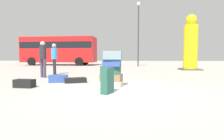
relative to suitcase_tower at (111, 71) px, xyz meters
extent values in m
plane|color=#ADA89E|center=(0.29, -0.53, -0.49)|extent=(80.00, 80.00, 0.00)
cube|color=beige|center=(-0.02, 0.05, -0.40)|extent=(0.78, 0.56, 0.17)
cube|color=olive|center=(-0.01, 0.08, -0.21)|extent=(0.74, 0.54, 0.22)
cube|color=#26594C|center=(-0.03, 0.01, 0.03)|extent=(0.67, 0.49, 0.25)
cube|color=#334F99|center=(0.02, -0.06, 0.26)|extent=(0.57, 0.39, 0.21)
cube|color=gray|center=(0.05, -0.11, 0.49)|extent=(0.57, 0.37, 0.26)
cube|color=#334F99|center=(-2.00, 0.85, -0.35)|extent=(0.74, 0.48, 0.28)
cube|color=black|center=(-2.62, -0.33, -0.36)|extent=(0.63, 0.36, 0.25)
cube|color=black|center=(-1.36, 0.84, -0.40)|extent=(0.85, 0.64, 0.17)
cube|color=#26594C|center=(-0.02, -1.06, -0.16)|extent=(0.32, 0.42, 0.66)
cylinder|color=black|center=(-3.34, 3.86, -0.08)|extent=(0.12, 0.12, 0.81)
cylinder|color=black|center=(-3.22, 3.67, -0.08)|extent=(0.12, 0.12, 0.81)
cylinder|color=#338CCC|center=(-3.28, 3.76, 0.62)|extent=(0.30, 0.30, 0.60)
sphere|color=tan|center=(-3.28, 3.76, 1.04)|extent=(0.22, 0.22, 0.22)
cylinder|color=#3F334C|center=(-3.36, 2.44, -0.07)|extent=(0.12, 0.12, 0.84)
cylinder|color=#3F334C|center=(-3.17, 2.32, -0.07)|extent=(0.12, 0.12, 0.84)
cylinder|color=#26262D|center=(-3.26, 2.38, 0.64)|extent=(0.30, 0.30, 0.58)
sphere|color=tan|center=(-3.26, 2.38, 1.04)|extent=(0.22, 0.22, 0.22)
cylinder|color=yellow|center=(5.11, 7.84, 1.11)|extent=(0.96, 0.96, 3.19)
sphere|color=yellow|center=(5.11, 7.84, 3.08)|extent=(0.74, 0.74, 0.74)
cube|color=#4C4C4C|center=(5.11, 7.84, -0.44)|extent=(1.34, 1.34, 0.10)
cube|color=red|center=(-7.04, 14.90, 1.26)|extent=(8.36, 2.88, 2.80)
cube|color=black|center=(-7.04, 14.90, 1.75)|extent=(8.20, 2.89, 0.70)
cylinder|color=black|center=(-4.30, 16.03, -0.04)|extent=(0.91, 0.29, 0.90)
cylinder|color=black|center=(-4.42, 13.53, -0.04)|extent=(0.91, 0.29, 0.90)
cylinder|color=black|center=(-9.67, 16.27, -0.04)|extent=(0.91, 0.29, 0.90)
cylinder|color=black|center=(-9.78, 13.78, -0.04)|extent=(0.91, 0.29, 0.90)
cylinder|color=#333338|center=(1.79, 13.17, 2.57)|extent=(0.12, 0.12, 6.11)
sphere|color=#F2F2CC|center=(1.79, 13.17, 5.75)|extent=(0.36, 0.36, 0.36)
camera|label=1|loc=(0.41, -5.64, 0.44)|focal=29.31mm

